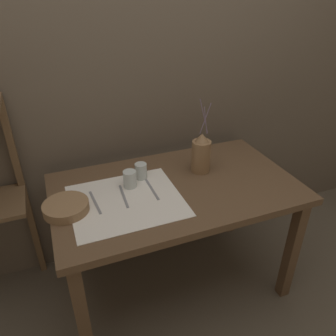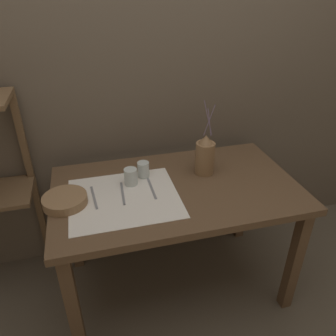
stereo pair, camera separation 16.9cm
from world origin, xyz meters
TOP-DOWN VIEW (x-y plane):
  - ground_plane at (0.00, 0.00)m, footprint 12.00×12.00m
  - stone_wall_back at (0.00, 0.49)m, footprint 7.00×0.06m
  - wooden_table at (0.00, 0.00)m, footprint 1.31×0.77m
  - linen_cloth at (-0.29, -0.04)m, footprint 0.55×0.48m
  - pitcher_with_flowers at (0.19, 0.10)m, footprint 0.11×0.11m
  - wooden_bowl at (-0.57, -0.02)m, footprint 0.22×0.22m
  - glass_tumbler_near at (-0.23, 0.08)m, footprint 0.07×0.07m
  - glass_tumbler_far at (-0.15, 0.14)m, footprint 0.07×0.07m
  - knife_center at (-0.43, -0.00)m, footprint 0.03×0.21m
  - fork_outer at (-0.29, -0.00)m, footprint 0.02×0.21m
  - fork_inner at (-0.13, 0.01)m, footprint 0.01×0.21m

SIDE VIEW (x-z plane):
  - ground_plane at x=0.00m, z-range 0.00..0.00m
  - wooden_table at x=0.00m, z-range 0.28..1.02m
  - linen_cloth at x=-0.29m, z-range 0.74..0.75m
  - knife_center at x=-0.43m, z-range 0.75..0.75m
  - fork_outer at x=-0.29m, z-range 0.75..0.75m
  - fork_inner at x=-0.13m, z-range 0.75..0.75m
  - wooden_bowl at x=-0.57m, z-range 0.74..0.79m
  - glass_tumbler_far at x=-0.15m, z-range 0.75..0.83m
  - glass_tumbler_near at x=-0.23m, z-range 0.75..0.84m
  - pitcher_with_flowers at x=0.19m, z-range 0.64..1.07m
  - stone_wall_back at x=0.00m, z-range 0.00..2.40m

